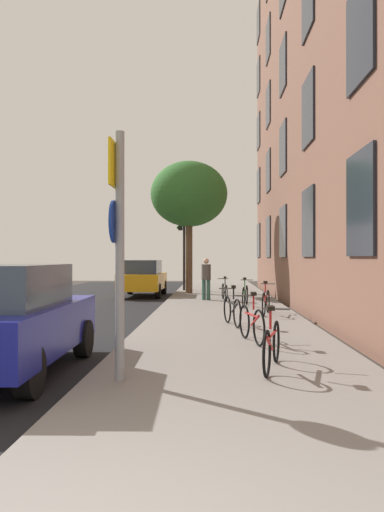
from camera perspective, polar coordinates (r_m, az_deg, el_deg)
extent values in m
plane|color=#332D28|center=(17.76, -7.98, -5.80)|extent=(41.80, 41.80, 0.00)
cube|color=black|center=(18.24, -14.52, -5.63)|extent=(7.00, 38.00, 0.01)
cube|color=gray|center=(17.48, 3.44, -5.69)|extent=(4.20, 38.00, 0.12)
cube|color=brown|center=(18.38, 12.18, 20.82)|extent=(0.50, 27.00, 16.65)
cube|color=#1E232D|center=(9.83, 18.23, 5.59)|extent=(0.06, 1.68, 1.92)
cube|color=#1E232D|center=(14.68, 12.81, 3.67)|extent=(0.06, 1.68, 1.92)
cube|color=#1E232D|center=(19.61, 10.11, 2.69)|extent=(0.06, 1.68, 1.92)
cube|color=#1E232D|center=(24.57, 8.50, 2.10)|extent=(0.06, 1.68, 1.92)
cube|color=#1E232D|center=(29.54, 7.43, 1.71)|extent=(0.06, 1.68, 1.92)
cube|color=#1E232D|center=(10.61, 18.21, 22.65)|extent=(0.06, 1.68, 1.92)
cube|color=#1E232D|center=(15.22, 12.80, 15.51)|extent=(0.06, 1.68, 1.92)
cube|color=#1E232D|center=(20.01, 10.11, 11.67)|extent=(0.06, 1.68, 1.92)
cube|color=#1E232D|center=(24.89, 8.49, 9.32)|extent=(0.06, 1.68, 1.92)
cube|color=#1E232D|center=(29.81, 7.43, 7.74)|extent=(0.06, 1.68, 1.92)
cube|color=#1E232D|center=(20.88, 10.10, 20.11)|extent=(0.06, 1.68, 1.92)
cube|color=#1E232D|center=(25.59, 8.49, 16.25)|extent=(0.06, 1.68, 1.92)
cube|color=#1E232D|center=(30.40, 7.42, 13.59)|extent=(0.06, 1.68, 1.92)
cube|color=#1E232D|center=(26.65, 8.49, 22.71)|extent=(0.06, 1.68, 1.92)
cube|color=#1E232D|center=(31.29, 7.42, 19.16)|extent=(0.06, 1.68, 1.92)
cube|color=#1E232D|center=(32.46, 7.42, 24.38)|extent=(0.06, 1.68, 1.92)
cylinder|color=gray|center=(6.77, -8.06, 0.02)|extent=(0.12, 0.12, 3.27)
cube|color=yellow|center=(6.89, -8.72, 10.04)|extent=(0.03, 0.60, 0.60)
cylinder|color=#14339E|center=(6.80, -8.72, 3.81)|extent=(0.03, 0.56, 0.56)
cylinder|color=black|center=(25.42, -0.89, 0.48)|extent=(0.12, 0.12, 3.83)
cube|color=black|center=(25.49, -1.29, 3.78)|extent=(0.20, 0.24, 0.80)
sphere|color=#4B0707|center=(25.51, -1.54, 4.36)|extent=(0.16, 0.16, 0.16)
sphere|color=orange|center=(25.49, -1.54, 3.78)|extent=(0.16, 0.16, 0.16)
sphere|color=#083E11|center=(25.48, -1.54, 3.19)|extent=(0.16, 0.16, 0.16)
cylinder|color=brown|center=(23.27, -0.34, 0.10)|extent=(0.31, 0.31, 3.47)
ellipsoid|color=#2D6628|center=(23.45, -0.34, 6.93)|extent=(3.50, 3.50, 2.98)
torus|color=black|center=(8.07, 9.38, -9.39)|extent=(0.19, 0.63, 0.64)
torus|color=black|center=(7.04, 8.34, -10.74)|extent=(0.19, 0.63, 0.64)
cylinder|color=#B21E1E|center=(7.53, 8.90, -8.69)|extent=(0.26, 0.88, 0.04)
cylinder|color=#B21E1E|center=(7.28, 8.63, -9.62)|extent=(0.17, 0.54, 0.29)
cylinder|color=#B21E1E|center=(7.34, 8.74, -6.98)|extent=(0.04, 0.04, 0.28)
cube|color=black|center=(7.32, 8.74, -5.74)|extent=(0.10, 0.24, 0.06)
cylinder|color=#4C4C4C|center=(8.01, 9.38, -5.84)|extent=(0.41, 0.13, 0.03)
torus|color=black|center=(10.36, 5.87, -7.26)|extent=(0.18, 0.67, 0.67)
torus|color=black|center=(9.46, 7.47, -7.94)|extent=(0.18, 0.67, 0.67)
cylinder|color=#B21E1E|center=(9.89, 6.63, -6.52)|extent=(0.22, 0.80, 0.04)
cylinder|color=#B21E1E|center=(9.67, 7.04, -7.16)|extent=(0.15, 0.49, 0.27)
cylinder|color=#B21E1E|center=(9.72, 6.87, -5.13)|extent=(0.04, 0.04, 0.28)
cube|color=black|center=(9.71, 6.87, -4.19)|extent=(0.10, 0.24, 0.06)
cylinder|color=#4C4C4C|center=(10.31, 5.87, -4.41)|extent=(0.42, 0.12, 0.03)
torus|color=black|center=(12.73, 3.96, -5.95)|extent=(0.18, 0.67, 0.67)
torus|color=black|center=(11.81, 5.06, -6.40)|extent=(0.18, 0.67, 0.67)
cylinder|color=black|center=(12.25, 4.49, -5.31)|extent=(0.21, 0.81, 0.04)
cylinder|color=black|center=(12.03, 4.77, -5.80)|extent=(0.14, 0.49, 0.27)
cylinder|color=black|center=(12.10, 4.65, -4.18)|extent=(0.04, 0.04, 0.28)
cube|color=black|center=(12.09, 4.65, -3.42)|extent=(0.10, 0.24, 0.06)
cylinder|color=#4C4C4C|center=(12.69, 3.96, -3.63)|extent=(0.42, 0.12, 0.03)
torus|color=black|center=(15.22, 8.46, -5.02)|extent=(0.19, 0.66, 0.67)
torus|color=black|center=(14.25, 8.02, -5.35)|extent=(0.19, 0.66, 0.67)
cylinder|color=#B21E1E|center=(14.72, 8.25, -4.47)|extent=(0.23, 0.83, 0.04)
cylinder|color=#B21E1E|center=(14.48, 8.13, -4.87)|extent=(0.15, 0.50, 0.27)
cylinder|color=#B21E1E|center=(14.56, 8.18, -3.53)|extent=(0.04, 0.04, 0.28)
cube|color=black|center=(14.55, 8.18, -2.90)|extent=(0.10, 0.24, 0.06)
cylinder|color=#4C4C4C|center=(15.19, 8.46, -3.09)|extent=(0.42, 0.12, 0.03)
torus|color=black|center=(17.62, 6.12, -4.35)|extent=(0.15, 0.67, 0.68)
torus|color=black|center=(16.54, 5.77, -4.62)|extent=(0.15, 0.67, 0.68)
cylinder|color=#267233|center=(17.07, 5.95, -3.86)|extent=(0.19, 0.91, 0.04)
cylinder|color=#267233|center=(16.80, 5.86, -4.20)|extent=(0.13, 0.55, 0.30)
cylinder|color=#267233|center=(16.89, 5.90, -3.04)|extent=(0.04, 0.04, 0.28)
cube|color=black|center=(16.88, 5.90, -2.50)|extent=(0.10, 0.24, 0.06)
cylinder|color=#4C4C4C|center=(17.59, 6.12, -2.67)|extent=(0.42, 0.10, 0.03)
torus|color=black|center=(19.98, 3.48, -3.94)|extent=(0.09, 0.62, 0.62)
torus|color=black|center=(18.91, 3.84, -4.15)|extent=(0.09, 0.62, 0.62)
cylinder|color=black|center=(19.43, 3.65, -3.54)|extent=(0.12, 0.92, 0.04)
cylinder|color=black|center=(19.17, 3.74, -3.82)|extent=(0.09, 0.55, 0.30)
cylinder|color=black|center=(19.26, 3.71, -2.85)|extent=(0.04, 0.04, 0.28)
cube|color=black|center=(19.26, 3.71, -2.38)|extent=(0.10, 0.24, 0.06)
cylinder|color=#4C4C4C|center=(19.95, 3.48, -2.53)|extent=(0.42, 0.07, 0.03)
cylinder|color=#33594C|center=(19.59, 1.33, -3.78)|extent=(0.15, 0.15, 0.78)
cylinder|color=#33594C|center=(19.59, 1.84, -3.78)|extent=(0.15, 0.15, 0.78)
cylinder|color=#4C4742|center=(19.56, 1.59, -1.79)|extent=(0.38, 0.38, 0.58)
sphere|color=tan|center=(19.55, 1.59, -0.57)|extent=(0.21, 0.21, 0.21)
cube|color=navy|center=(8.15, -20.27, -7.60)|extent=(1.99, 4.15, 0.70)
cylinder|color=black|center=(9.16, -12.01, -8.99)|extent=(0.22, 0.64, 0.64)
cylinder|color=black|center=(6.69, -17.66, -12.28)|extent=(0.22, 0.64, 0.64)
cube|color=orange|center=(23.08, -5.47, -2.82)|extent=(1.78, 4.21, 0.70)
cube|color=#2D3847|center=(22.85, -5.54, -1.21)|extent=(1.49, 2.36, 0.60)
cylinder|color=black|center=(24.54, -6.92, -3.48)|extent=(0.22, 0.64, 0.64)
cylinder|color=black|center=(24.34, -3.16, -3.51)|extent=(0.22, 0.64, 0.64)
cylinder|color=black|center=(21.89, -8.03, -3.87)|extent=(0.22, 0.64, 0.64)
cylinder|color=black|center=(21.67, -3.82, -3.91)|extent=(0.22, 0.64, 0.64)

